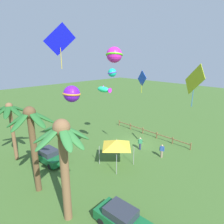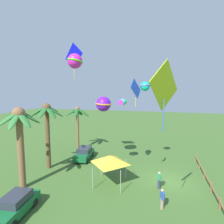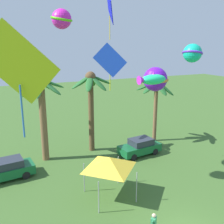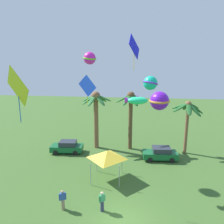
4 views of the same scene
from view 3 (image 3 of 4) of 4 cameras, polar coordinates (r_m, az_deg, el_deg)
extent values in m
cylinder|color=brown|center=(23.85, -4.66, -0.60)|extent=(0.51, 0.51, 7.05)
ellipsoid|color=#236028|center=(23.49, -2.51, 7.21)|extent=(2.11, 0.78, 1.11)
ellipsoid|color=#236028|center=(24.10, -4.49, 6.96)|extent=(1.46, 1.96, 1.43)
ellipsoid|color=#236028|center=(23.91, -6.28, 6.94)|extent=(1.27, 2.03, 1.36)
ellipsoid|color=#236028|center=(22.78, -6.87, 6.67)|extent=(2.07, 0.92, 1.27)
ellipsoid|color=#236028|center=(22.36, -5.10, 6.40)|extent=(1.43, 1.99, 1.38)
ellipsoid|color=#236028|center=(22.68, -3.12, 6.49)|extent=(1.44, 1.96, 1.43)
sphere|color=brown|center=(23.18, -4.84, 7.84)|extent=(0.96, 0.96, 0.96)
cylinder|color=brown|center=(26.67, 9.64, -0.05)|extent=(0.39, 0.39, 6.21)
ellipsoid|color=#1E5623|center=(26.70, 11.40, 5.53)|extent=(1.97, 0.72, 1.48)
ellipsoid|color=#1E5623|center=(27.08, 10.40, 6.09)|extent=(1.98, 1.86, 1.14)
ellipsoid|color=#1E5623|center=(26.85, 8.65, 5.79)|extent=(0.74, 2.03, 1.40)
ellipsoid|color=#1E5623|center=(26.03, 7.71, 5.83)|extent=(2.13, 1.56, 1.16)
ellipsoid|color=#1E5623|center=(25.38, 8.53, 5.47)|extent=(2.15, 1.18, 1.25)
ellipsoid|color=#1E5623|center=(25.33, 10.93, 5.24)|extent=(0.81, 2.07, 1.34)
ellipsoid|color=#1E5623|center=(25.99, 11.76, 5.19)|extent=(1.75, 1.81, 1.54)
sphere|color=brown|center=(26.07, 9.93, 6.57)|extent=(0.74, 0.74, 0.74)
cylinder|color=brown|center=(22.55, -15.06, -2.11)|extent=(0.59, 0.59, 6.96)
ellipsoid|color=#2D7033|center=(22.15, -13.16, 6.21)|extent=(2.12, 0.81, 1.09)
ellipsoid|color=#2D7033|center=(22.68, -14.50, 5.94)|extent=(1.68, 1.90, 1.36)
ellipsoid|color=#2D7033|center=(22.77, -16.06, 5.87)|extent=(0.66, 1.97, 1.36)
ellipsoid|color=#2D7033|center=(22.01, -18.05, 5.61)|extent=(2.10, 1.14, 1.24)
ellipsoid|color=#2D7033|center=(21.54, -17.64, 5.11)|extent=(1.98, 1.10, 1.48)
ellipsoid|color=#2D7033|center=(21.05, -16.03, 5.05)|extent=(1.24, 1.98, 1.46)
ellipsoid|color=#2D7033|center=(21.45, -13.55, 5.43)|extent=(1.84, 1.71, 1.43)
sphere|color=brown|center=(21.83, -15.66, 6.67)|extent=(1.11, 1.11, 1.11)
cube|color=#145B2D|center=(21.27, -22.40, -12.12)|extent=(4.05, 2.07, 0.70)
cube|color=#282D38|center=(21.02, -22.16, -10.52)|extent=(2.16, 1.69, 0.56)
cylinder|color=black|center=(20.87, -18.62, -13.22)|extent=(0.61, 0.24, 0.60)
cylinder|color=black|center=(22.25, -19.52, -11.48)|extent=(0.61, 0.24, 0.60)
cube|color=#145B2D|center=(23.88, 6.16, -8.06)|extent=(4.04, 2.06, 0.70)
cube|color=#282D38|center=(23.73, 6.49, -6.58)|extent=(2.16, 1.68, 0.56)
cylinder|color=black|center=(22.76, 4.86, -10.03)|extent=(0.61, 0.24, 0.60)
cylinder|color=black|center=(23.93, 2.66, -8.71)|extent=(0.61, 0.24, 0.60)
cylinder|color=black|center=(24.14, 9.59, -8.70)|extent=(0.61, 0.24, 0.60)
cylinder|color=black|center=(25.25, 7.29, -7.53)|extent=(0.61, 0.24, 0.60)
cube|color=#338956|center=(14.26, 9.26, -23.05)|extent=(0.44, 0.42, 0.54)
sphere|color=beige|center=(14.04, 9.33, -21.84)|extent=(0.21, 0.21, 0.21)
cylinder|color=#338956|center=(14.47, 9.50, -22.68)|extent=(0.09, 0.09, 0.52)
cylinder|color=#9E9EA3|center=(15.98, -2.99, -18.53)|extent=(0.06, 0.06, 2.10)
cylinder|color=#9E9EA3|center=(16.97, 5.50, -16.41)|extent=(0.06, 0.06, 2.10)
cylinder|color=#9E9EA3|center=(18.07, -6.23, -14.35)|extent=(0.06, 0.06, 2.10)
cylinder|color=#9E9EA3|center=(18.95, 1.40, -12.80)|extent=(0.06, 0.06, 2.10)
pyramid|color=yellow|center=(16.76, -0.59, -11.21)|extent=(2.86, 2.86, 0.75)
sphere|color=#6B16CF|center=(19.44, 9.62, 7.24)|extent=(1.80, 1.80, 1.80)
torus|color=orange|center=(19.44, 9.62, 7.24)|extent=(2.20, 2.21, 0.37)
sphere|color=#12BE9C|center=(14.70, 17.51, 12.43)|extent=(1.00, 1.00, 1.00)
torus|color=#6B2FE0|center=(14.70, 17.51, 12.43)|extent=(1.54, 1.54, 0.36)
cube|color=#0E12DD|center=(20.31, -0.51, 22.52)|extent=(1.02, 2.49, 2.59)
cylinder|color=gold|center=(20.16, -0.50, 18.26)|extent=(0.06, 0.06, 1.73)
cube|color=blue|center=(12.40, -0.45, 11.50)|extent=(1.54, 0.64, 1.63)
cylinder|color=yellow|center=(12.49, -0.44, 7.20)|extent=(0.04, 0.04, 1.07)
ellipsoid|color=#21E48D|center=(15.99, 9.24, 7.18)|extent=(1.74, 0.88, 0.65)
cone|color=#CC28D9|center=(15.56, 6.89, 7.11)|extent=(0.56, 0.55, 0.55)
cone|color=#CC28D9|center=(15.96, 9.28, 8.18)|extent=(0.35, 0.35, 0.35)
cube|color=#A6B917|center=(9.16, -20.28, 10.10)|extent=(2.49, 1.57, 2.84)
cylinder|color=#3066B6|center=(9.41, -19.40, 0.07)|extent=(0.06, 0.06, 1.88)
sphere|color=#E121B8|center=(16.73, -11.20, 19.71)|extent=(1.20, 1.20, 1.20)
torus|color=#57CD17|center=(16.73, -11.20, 19.71)|extent=(1.86, 1.86, 0.40)
camera|label=1|loc=(27.78, -40.74, 14.20)|focal=30.98mm
camera|label=2|loc=(13.51, -71.12, 1.30)|focal=29.21mm
camera|label=4|loc=(10.13, 89.57, 4.09)|focal=33.11mm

